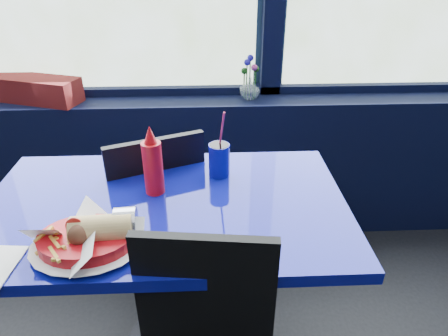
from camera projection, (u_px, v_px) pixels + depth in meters
window_sill at (129, 168)px, 2.23m from camera, size 5.00×0.26×0.80m
near_table at (169, 245)px, 1.41m from camera, size 1.20×0.70×0.75m
chair_near_back at (174, 207)px, 1.72m from camera, size 0.51×0.51×0.88m
planter_box at (23, 88)px, 2.01m from camera, size 0.62×0.34×0.12m
flower_vase at (250, 86)px, 2.01m from camera, size 0.13×0.13×0.22m
food_basket at (88, 238)px, 1.10m from camera, size 0.34×0.34×0.10m
ketchup_bottle at (153, 164)px, 1.32m from camera, size 0.07×0.07×0.25m
soda_cup at (219, 159)px, 1.45m from camera, size 0.08×0.08×0.26m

